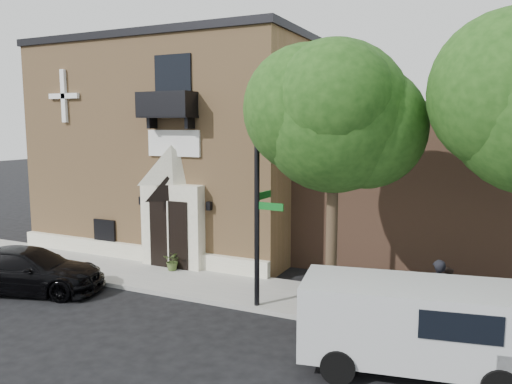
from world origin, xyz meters
TOP-DOWN VIEW (x-y plane):
  - ground at (0.00, 0.00)m, footprint 120.00×120.00m
  - sidewalk at (1.00, 1.50)m, footprint 42.00×3.00m
  - church at (-2.99, 7.95)m, footprint 12.20×11.01m
  - street_tree_left at (6.03, 0.35)m, footprint 4.97×4.38m
  - black_sedan at (-3.93, -1.49)m, footprint 5.48×3.55m
  - cargo_van at (8.80, -1.68)m, footprint 5.34×2.88m
  - street_sign at (3.77, 0.28)m, footprint 0.95×0.95m
  - fire_hydrant at (5.53, 0.21)m, footprint 0.41×0.33m
  - dumpster at (8.68, 0.86)m, footprint 2.09×1.51m
  - planter at (-0.67, 2.23)m, footprint 0.76×0.69m
  - pedestrian_near at (8.84, 0.96)m, footprint 0.76×0.58m
  - pedestrian_far at (9.05, 1.51)m, footprint 0.71×0.84m

SIDE VIEW (x-z plane):
  - ground at x=0.00m, z-range 0.00..0.00m
  - sidewalk at x=1.00m, z-range 0.00..0.15m
  - fire_hydrant at x=5.53m, z-range 0.14..0.86m
  - planter at x=-0.67m, z-range 0.15..0.88m
  - black_sedan at x=-3.93m, z-range 0.00..1.48m
  - dumpster at x=8.68m, z-range 0.16..1.39m
  - pedestrian_far at x=9.05m, z-range 0.15..1.66m
  - pedestrian_near at x=8.84m, z-range 0.15..2.00m
  - cargo_van at x=8.80m, z-range 0.12..2.19m
  - street_sign at x=3.77m, z-range 0.17..6.13m
  - church at x=-2.99m, z-range -0.02..9.28m
  - street_tree_left at x=6.03m, z-range 1.98..9.75m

